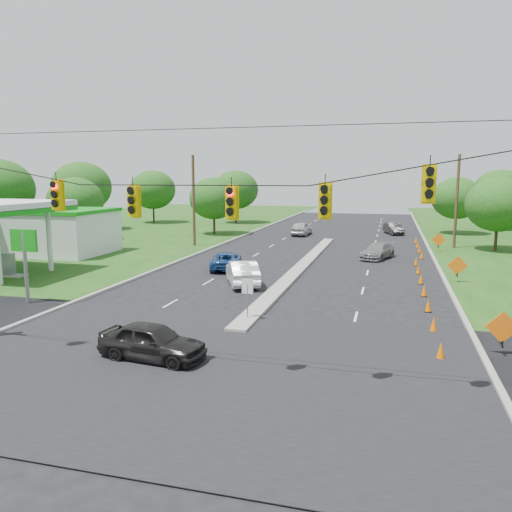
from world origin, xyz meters
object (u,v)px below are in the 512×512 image
(black_sedan, at_px, (152,341))
(blue_pickup, at_px, (226,261))
(gas_station, at_px, (32,227))
(white_sedan, at_px, (242,273))

(black_sedan, relative_size, blue_pickup, 0.88)
(gas_station, distance_m, blue_pickup, 18.47)
(gas_station, xyz_separation_m, white_sedan, (21.03, -6.45, -1.78))
(gas_station, xyz_separation_m, blue_pickup, (18.31, -1.54, -1.92))
(white_sedan, bearing_deg, gas_station, -41.37)
(black_sedan, distance_m, white_sedan, 13.68)
(gas_station, relative_size, white_sedan, 4.09)
(black_sedan, xyz_separation_m, white_sedan, (-0.55, 13.67, 0.08))
(white_sedan, bearing_deg, blue_pickup, -85.28)
(gas_station, bearing_deg, blue_pickup, -4.80)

